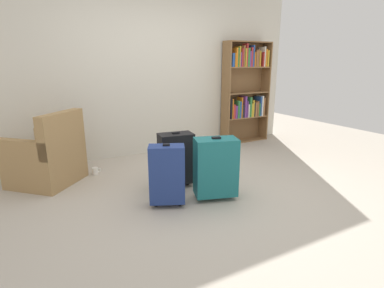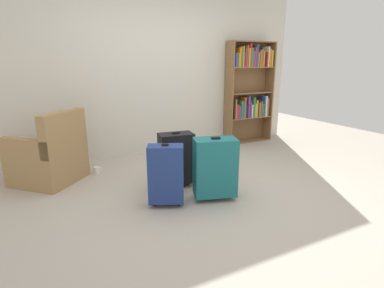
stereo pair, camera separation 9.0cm
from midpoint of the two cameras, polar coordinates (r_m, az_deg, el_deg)
ground_plane at (r=3.52m, az=3.49°, el=-9.41°), size 9.40×9.40×0.00m
back_wall at (r=5.00m, az=-8.72°, el=13.14°), size 5.37×0.10×2.60m
bookshelf at (r=5.74m, az=9.54°, el=10.14°), size 0.92×0.27×1.81m
armchair at (r=4.15m, az=-26.04°, el=-2.46°), size 0.99×0.99×0.90m
mug at (r=4.30m, az=-18.30°, el=-4.84°), size 0.12×0.08×0.10m
suitcase_navy_blue at (r=3.14m, az=-5.54°, el=-5.70°), size 0.41×0.33×0.67m
suitcase_teal at (r=3.29m, az=3.68°, el=-4.34°), size 0.51×0.38×0.70m
suitcase_black at (r=3.63m, az=-3.73°, el=-2.72°), size 0.43×0.28×0.68m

